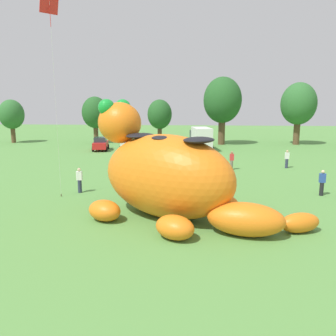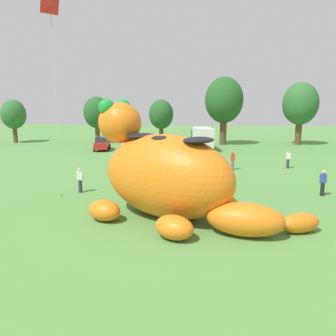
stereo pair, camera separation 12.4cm
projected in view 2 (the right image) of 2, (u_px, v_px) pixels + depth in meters
name	position (u px, v px, depth m)	size (l,w,h in m)	color
ground_plane	(161.00, 217.00, 17.99)	(160.00, 160.00, 0.00)	#568E42
giant_inflatable_creature	(167.00, 175.00, 17.70)	(12.10, 8.43, 6.23)	orange
car_red	(102.00, 144.00, 43.91)	(2.47, 4.33, 1.72)	red
car_white	(129.00, 143.00, 44.61)	(2.43, 4.32, 1.72)	white
car_silver	(152.00, 144.00, 43.80)	(2.46, 4.33, 1.72)	#B7BABF
box_truck	(202.00, 138.00, 44.36)	(3.20, 6.64, 2.95)	#333842
tree_far_left	(14.00, 115.00, 51.99)	(3.76, 3.76, 6.67)	brown
tree_left	(97.00, 113.00, 51.49)	(4.00, 4.00, 7.10)	brown
tree_mid_left	(161.00, 115.00, 51.77)	(3.76, 3.76, 6.67)	brown
tree_centre_left	(224.00, 101.00, 49.14)	(5.57, 5.57, 9.88)	brown
tree_centre	(300.00, 104.00, 49.16)	(5.12, 5.12, 9.09)	brown
spectator_near_inflatable	(80.00, 180.00, 22.84)	(0.38, 0.26, 1.71)	#2D334C
spectator_mid_field	(288.00, 159.00, 31.53)	(0.38, 0.26, 1.71)	#2D334C
spectator_by_cars	(233.00, 161.00, 30.73)	(0.38, 0.26, 1.71)	#726656
spectator_wandering	(323.00, 183.00, 22.00)	(0.38, 0.26, 1.71)	black
tethered_flying_kite	(50.00, 5.00, 19.85)	(1.13, 1.13, 12.69)	brown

